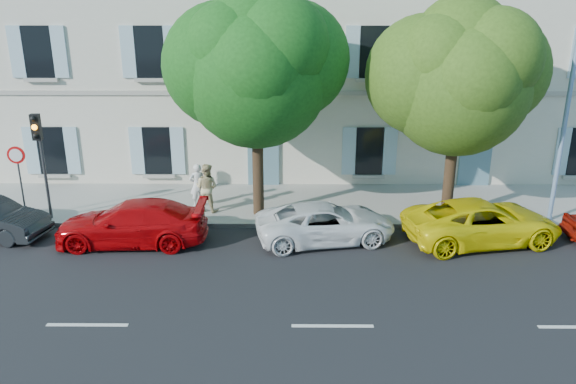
{
  "coord_description": "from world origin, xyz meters",
  "views": [
    {
      "loc": [
        -0.99,
        -15.88,
        7.53
      ],
      "look_at": [
        -1.13,
        2.0,
        1.4
      ],
      "focal_mm": 35.0,
      "sensor_mm": 36.0,
      "label": 1
    }
  ],
  "objects_px": {
    "tree_left": "(256,75)",
    "pedestrian_b": "(207,188)",
    "car_red_coupe": "(132,223)",
    "pedestrian_a": "(198,185)",
    "car_white_coupe": "(325,223)",
    "road_sign": "(18,167)",
    "tree_right": "(458,85)",
    "car_yellow_supercar": "(482,222)",
    "traffic_light": "(39,144)",
    "street_lamp": "(572,95)"
  },
  "relations": [
    {
      "from": "road_sign",
      "to": "street_lamp",
      "type": "xyz_separation_m",
      "value": [
        18.63,
        -0.16,
        2.54
      ]
    },
    {
      "from": "car_white_coupe",
      "to": "car_yellow_supercar",
      "type": "xyz_separation_m",
      "value": [
        5.09,
        -0.05,
        0.07
      ]
    },
    {
      "from": "pedestrian_a",
      "to": "tree_right",
      "type": "bearing_deg",
      "value": 152.07
    },
    {
      "from": "car_red_coupe",
      "to": "car_white_coupe",
      "type": "bearing_deg",
      "value": 91.48
    },
    {
      "from": "car_white_coupe",
      "to": "car_yellow_supercar",
      "type": "distance_m",
      "value": 5.09
    },
    {
      "from": "street_lamp",
      "to": "pedestrian_b",
      "type": "bearing_deg",
      "value": 175.53
    },
    {
      "from": "car_yellow_supercar",
      "to": "traffic_light",
      "type": "distance_m",
      "value": 15.03
    },
    {
      "from": "tree_left",
      "to": "road_sign",
      "type": "relative_size",
      "value": 2.95
    },
    {
      "from": "car_red_coupe",
      "to": "pedestrian_b",
      "type": "distance_m",
      "value": 3.34
    },
    {
      "from": "road_sign",
      "to": "street_lamp",
      "type": "bearing_deg",
      "value": -0.49
    },
    {
      "from": "traffic_light",
      "to": "car_red_coupe",
      "type": "bearing_deg",
      "value": -26.78
    },
    {
      "from": "car_red_coupe",
      "to": "car_yellow_supercar",
      "type": "bearing_deg",
      "value": 90.22
    },
    {
      "from": "car_red_coupe",
      "to": "pedestrian_a",
      "type": "height_order",
      "value": "pedestrian_a"
    },
    {
      "from": "car_red_coupe",
      "to": "tree_right",
      "type": "relative_size",
      "value": 0.66
    },
    {
      "from": "road_sign",
      "to": "traffic_light",
      "type": "bearing_deg",
      "value": -4.62
    },
    {
      "from": "car_yellow_supercar",
      "to": "road_sign",
      "type": "xyz_separation_m",
      "value": [
        -15.68,
        1.6,
        1.35
      ]
    },
    {
      "from": "car_red_coupe",
      "to": "pedestrian_b",
      "type": "xyz_separation_m",
      "value": [
        2.07,
        2.6,
        0.34
      ]
    },
    {
      "from": "road_sign",
      "to": "pedestrian_b",
      "type": "bearing_deg",
      "value": 7.12
    },
    {
      "from": "car_yellow_supercar",
      "to": "road_sign",
      "type": "relative_size",
      "value": 1.92
    },
    {
      "from": "tree_left",
      "to": "pedestrian_b",
      "type": "xyz_separation_m",
      "value": [
        -1.9,
        0.26,
        -4.11
      ]
    },
    {
      "from": "tree_right",
      "to": "traffic_light",
      "type": "xyz_separation_m",
      "value": [
        -14.13,
        -0.29,
        -1.98
      ]
    },
    {
      "from": "tree_right",
      "to": "road_sign",
      "type": "xyz_separation_m",
      "value": [
        -15.01,
        -0.21,
        -2.81
      ]
    },
    {
      "from": "car_white_coupe",
      "to": "car_red_coupe",
      "type": "bearing_deg",
      "value": 81.62
    },
    {
      "from": "tree_left",
      "to": "tree_right",
      "type": "bearing_deg",
      "value": -2.77
    },
    {
      "from": "tree_left",
      "to": "road_sign",
      "type": "xyz_separation_m",
      "value": [
        -8.28,
        -0.54,
        -3.1
      ]
    },
    {
      "from": "car_yellow_supercar",
      "to": "street_lamp",
      "type": "height_order",
      "value": "street_lamp"
    },
    {
      "from": "street_lamp",
      "to": "pedestrian_a",
      "type": "relative_size",
      "value": 4.77
    },
    {
      "from": "car_white_coupe",
      "to": "tree_right",
      "type": "distance_m",
      "value": 6.37
    },
    {
      "from": "traffic_light",
      "to": "pedestrian_a",
      "type": "relative_size",
      "value": 2.3
    },
    {
      "from": "car_red_coupe",
      "to": "pedestrian_a",
      "type": "bearing_deg",
      "value": 151.44
    },
    {
      "from": "traffic_light",
      "to": "road_sign",
      "type": "distance_m",
      "value": 1.22
    },
    {
      "from": "pedestrian_b",
      "to": "road_sign",
      "type": "bearing_deg",
      "value": 26.77
    },
    {
      "from": "car_yellow_supercar",
      "to": "road_sign",
      "type": "distance_m",
      "value": 15.82
    },
    {
      "from": "tree_left",
      "to": "traffic_light",
      "type": "height_order",
      "value": "tree_left"
    },
    {
      "from": "traffic_light",
      "to": "pedestrian_a",
      "type": "height_order",
      "value": "traffic_light"
    },
    {
      "from": "street_lamp",
      "to": "pedestrian_a",
      "type": "bearing_deg",
      "value": 173.33
    },
    {
      "from": "car_red_coupe",
      "to": "pedestrian_a",
      "type": "distance_m",
      "value": 3.54
    },
    {
      "from": "tree_left",
      "to": "pedestrian_b",
      "type": "relative_size",
      "value": 4.33
    },
    {
      "from": "car_yellow_supercar",
      "to": "pedestrian_b",
      "type": "xyz_separation_m",
      "value": [
        -9.3,
        2.4,
        0.35
      ]
    },
    {
      "from": "car_white_coupe",
      "to": "pedestrian_a",
      "type": "height_order",
      "value": "pedestrian_a"
    },
    {
      "from": "pedestrian_a",
      "to": "road_sign",
      "type": "bearing_deg",
      "value": -8.48
    },
    {
      "from": "car_white_coupe",
      "to": "street_lamp",
      "type": "xyz_separation_m",
      "value": [
        8.04,
        1.39,
        3.96
      ]
    },
    {
      "from": "car_yellow_supercar",
      "to": "pedestrian_a",
      "type": "height_order",
      "value": "pedestrian_a"
    },
    {
      "from": "car_yellow_supercar",
      "to": "pedestrian_b",
      "type": "distance_m",
      "value": 9.61
    },
    {
      "from": "tree_left",
      "to": "pedestrian_b",
      "type": "distance_m",
      "value": 4.53
    },
    {
      "from": "tree_left",
      "to": "traffic_light",
      "type": "distance_m",
      "value": 7.76
    },
    {
      "from": "car_red_coupe",
      "to": "tree_right",
      "type": "xyz_separation_m",
      "value": [
        10.7,
        2.02,
        4.16
      ]
    },
    {
      "from": "tree_right",
      "to": "traffic_light",
      "type": "relative_size",
      "value": 1.94
    },
    {
      "from": "car_yellow_supercar",
      "to": "traffic_light",
      "type": "xyz_separation_m",
      "value": [
        -14.8,
        1.53,
        2.18
      ]
    },
    {
      "from": "car_red_coupe",
      "to": "car_yellow_supercar",
      "type": "distance_m",
      "value": 11.37
    }
  ]
}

